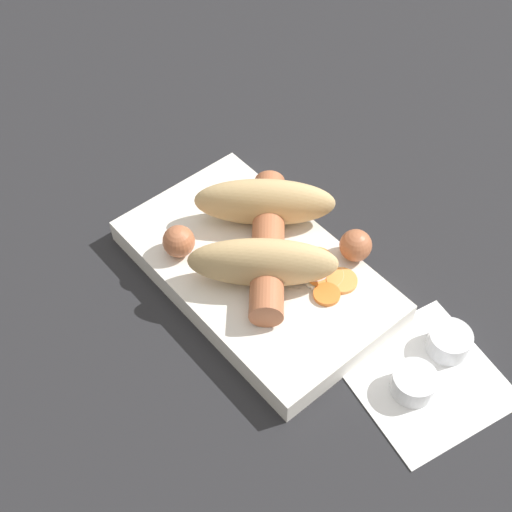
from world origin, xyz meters
name	(u,v)px	position (x,y,z in m)	size (l,w,h in m)	color
ground_plane	(256,279)	(0.00, 0.00, 0.00)	(3.00, 3.00, 0.00)	#232326
food_tray	(256,271)	(0.00, 0.00, 0.01)	(0.28, 0.16, 0.03)	silver
bread_roll	(264,231)	(-0.01, 0.02, 0.05)	(0.18, 0.18, 0.05)	tan
sausage	(267,243)	(0.00, 0.02, 0.04)	(0.15, 0.16, 0.03)	#B26642
pickled_veggies	(322,273)	(0.05, 0.04, 0.03)	(0.08, 0.06, 0.00)	orange
napkin	(425,379)	(0.19, 0.04, 0.00)	(0.15, 0.15, 0.00)	white
condiment_cup_near	(413,384)	(0.19, 0.03, 0.01)	(0.04, 0.04, 0.02)	silver
condiment_cup_far	(449,343)	(0.18, 0.08, 0.01)	(0.04, 0.04, 0.02)	silver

